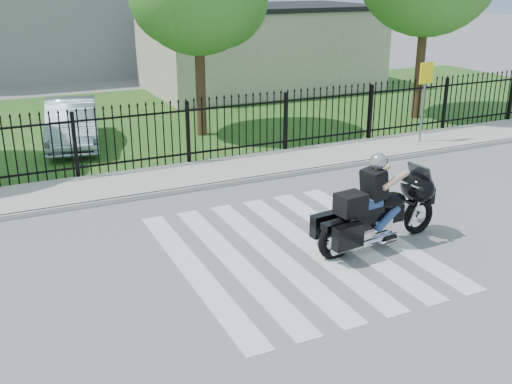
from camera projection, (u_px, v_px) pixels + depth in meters
name	position (u px, v px, depth m)	size (l,w,h in m)	color
ground	(293.00, 251.00, 11.50)	(120.00, 120.00, 0.00)	slate
crosswalk	(293.00, 250.00, 11.50)	(5.00, 5.50, 0.01)	silver
sidewalk	(202.00, 174.00, 15.72)	(40.00, 2.00, 0.12)	#ADAAA3
curb	(216.00, 185.00, 14.87)	(40.00, 0.12, 0.12)	#ADAAA3
grass_strip	(134.00, 120.00, 21.69)	(40.00, 12.00, 0.02)	#2E581E
iron_fence	(188.00, 134.00, 16.28)	(26.00, 0.04, 1.80)	black
building_low	(260.00, 50.00, 27.29)	(10.00, 6.00, 3.50)	beige
building_low_roof	(261.00, 7.00, 26.66)	(10.20, 6.20, 0.20)	black
motorcycle_rider	(377.00, 208.00, 11.45)	(2.92, 1.12, 1.93)	black
parked_car	(72.00, 123.00, 18.28)	(1.47, 4.21, 1.39)	#8EA7B3
traffic_sign	(425.00, 86.00, 17.94)	(0.53, 0.10, 2.43)	slate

